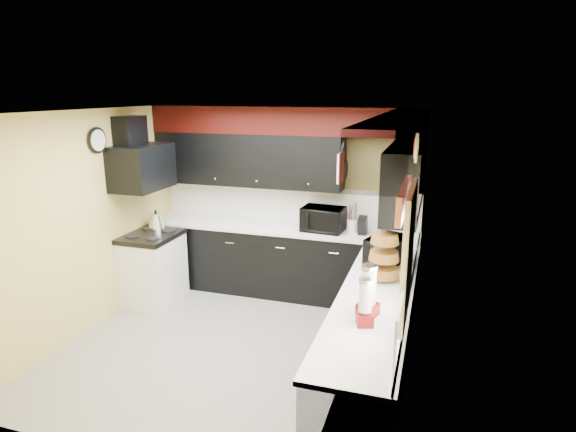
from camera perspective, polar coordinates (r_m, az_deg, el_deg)
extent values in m
plane|color=gray|center=(5.47, -6.02, -15.00)|extent=(3.60, 3.60, 0.00)
cube|color=#E0C666|center=(6.60, -0.12, 1.99)|extent=(3.60, 0.06, 2.50)
cube|color=#E0C666|center=(4.58, 14.76, -4.28)|extent=(0.06, 3.60, 2.50)
cube|color=#E0C666|center=(5.91, -22.60, -0.67)|extent=(0.06, 3.60, 2.50)
cube|color=white|center=(4.76, -6.84, 12.18)|extent=(3.60, 3.60, 0.06)
cube|color=black|center=(6.55, -0.92, -5.41)|extent=(3.60, 0.60, 0.90)
cube|color=black|center=(4.64, 10.08, -14.54)|extent=(0.60, 3.00, 0.90)
cube|color=white|center=(6.41, -0.93, -1.45)|extent=(3.62, 0.64, 0.04)
cube|color=white|center=(4.44, 10.35, -9.22)|extent=(0.64, 3.02, 0.04)
cube|color=white|center=(6.60, -0.15, 1.46)|extent=(3.60, 0.02, 0.50)
cube|color=white|center=(4.60, 14.59, -4.98)|extent=(0.02, 3.60, 0.50)
cube|color=black|center=(6.51, -4.83, 6.68)|extent=(2.60, 0.35, 0.70)
cube|color=black|center=(5.33, 13.80, 4.53)|extent=(0.35, 1.80, 0.70)
cube|color=black|center=(6.28, -0.64, 11.26)|extent=(3.60, 0.36, 0.35)
cube|color=black|center=(4.19, 13.10, 9.18)|extent=(0.36, 3.24, 0.35)
cube|color=white|center=(6.55, -15.68, -6.17)|extent=(0.60, 0.75, 0.86)
cube|color=black|center=(6.41, -15.96, -2.32)|extent=(0.62, 0.77, 0.06)
cube|color=black|center=(6.24, -16.92, 5.57)|extent=(0.50, 0.78, 0.55)
cube|color=black|center=(6.27, -18.20, 9.39)|extent=(0.24, 0.40, 0.40)
cube|color=red|center=(3.53, 13.56, 2.01)|extent=(0.04, 0.88, 0.20)
cube|color=white|center=(5.82, 6.22, 5.70)|extent=(0.03, 0.26, 0.35)
imported|color=black|center=(6.20, 4.16, -0.37)|extent=(0.56, 0.48, 0.31)
imported|color=black|center=(5.18, 11.64, -3.90)|extent=(0.46, 0.57, 0.27)
cylinder|color=white|center=(6.20, 7.66, -1.19)|extent=(0.18, 0.18, 0.16)
cube|color=black|center=(6.10, 8.83, -1.16)|extent=(0.11, 0.15, 0.23)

